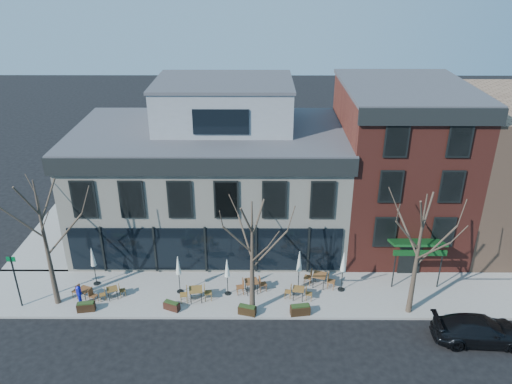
{
  "coord_description": "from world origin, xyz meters",
  "views": [
    {
      "loc": [
        3.32,
        -26.99,
        18.64
      ],
      "look_at": [
        3.18,
        2.0,
        4.94
      ],
      "focal_mm": 35.0,
      "sensor_mm": 36.0,
      "label": 1
    }
  ],
  "objects_px": {
    "parked_sedan": "(480,330)",
    "call_box": "(79,294)",
    "cafe_set_0": "(85,293)",
    "umbrella_0": "(93,259)"
  },
  "relations": [
    {
      "from": "cafe_set_0",
      "to": "umbrella_0",
      "type": "distance_m",
      "value": 2.1
    },
    {
      "from": "cafe_set_0",
      "to": "call_box",
      "type": "bearing_deg",
      "value": -108.02
    },
    {
      "from": "parked_sedan",
      "to": "cafe_set_0",
      "type": "relative_size",
      "value": 2.83
    },
    {
      "from": "parked_sedan",
      "to": "call_box",
      "type": "relative_size",
      "value": 3.82
    },
    {
      "from": "umbrella_0",
      "to": "parked_sedan",
      "type": "bearing_deg",
      "value": -12.45
    },
    {
      "from": "parked_sedan",
      "to": "call_box",
      "type": "xyz_separation_m",
      "value": [
        -22.21,
        2.82,
        0.12
      ]
    },
    {
      "from": "cafe_set_0",
      "to": "umbrella_0",
      "type": "height_order",
      "value": "umbrella_0"
    },
    {
      "from": "call_box",
      "to": "cafe_set_0",
      "type": "distance_m",
      "value": 0.51
    },
    {
      "from": "call_box",
      "to": "cafe_set_0",
      "type": "height_order",
      "value": "call_box"
    },
    {
      "from": "parked_sedan",
      "to": "cafe_set_0",
      "type": "distance_m",
      "value": 22.3
    }
  ]
}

